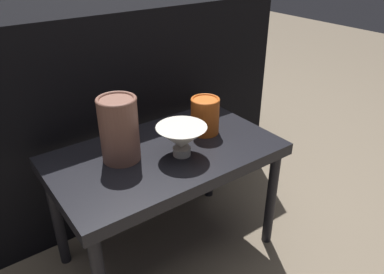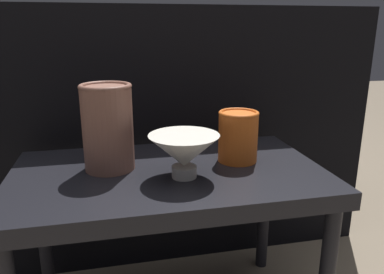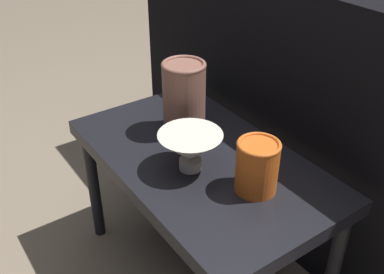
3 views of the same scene
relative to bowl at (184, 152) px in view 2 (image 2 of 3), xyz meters
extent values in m
cube|color=black|center=(-0.03, 0.05, -0.08)|extent=(0.74, 0.43, 0.04)
cylinder|color=black|center=(-0.36, 0.23, -0.30)|extent=(0.04, 0.04, 0.40)
cylinder|color=black|center=(0.31, 0.23, -0.30)|extent=(0.04, 0.04, 0.40)
cube|color=black|center=(-0.03, 0.58, -0.08)|extent=(1.46, 0.50, 0.83)
cylinder|color=silver|center=(0.00, 0.00, -0.05)|extent=(0.06, 0.06, 0.03)
cone|color=silver|center=(0.00, 0.00, 0.00)|extent=(0.16, 0.16, 0.07)
cylinder|color=brown|center=(-0.16, 0.09, 0.04)|extent=(0.12, 0.12, 0.20)
torus|color=brown|center=(-0.16, 0.09, 0.14)|extent=(0.12, 0.12, 0.01)
cylinder|color=orange|center=(0.15, 0.08, 0.00)|extent=(0.10, 0.10, 0.12)
torus|color=orange|center=(0.15, 0.08, 0.06)|extent=(0.10, 0.10, 0.01)
camera|label=1|loc=(-0.58, -0.84, 0.56)|focal=35.00mm
camera|label=2|loc=(-0.15, -0.77, 0.27)|focal=35.00mm
camera|label=3|loc=(0.75, -0.51, 0.61)|focal=42.00mm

